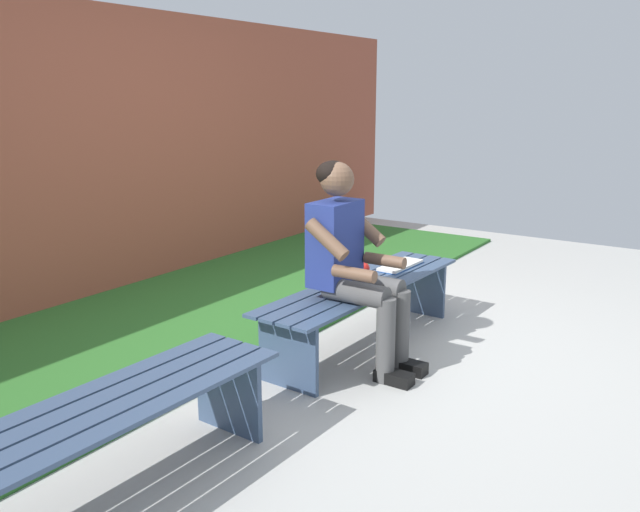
{
  "coord_description": "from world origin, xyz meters",
  "views": [
    {
      "loc": [
        3.49,
        2.01,
        1.61
      ],
      "look_at": [
        0.73,
        0.15,
        0.77
      ],
      "focal_mm": 36.65,
      "sensor_mm": 36.0,
      "label": 1
    }
  ],
  "objects": [
    {
      "name": "brick_wall",
      "position": [
        0.5,
        -2.43,
        1.14
      ],
      "size": [
        9.5,
        0.24,
        2.28
      ],
      "primitive_type": "cube",
      "color": "#9E4C38",
      "rests_on": "ground"
    },
    {
      "name": "bench_near",
      "position": [
        0.0,
        0.0,
        0.33
      ],
      "size": [
        1.83,
        0.5,
        0.42
      ],
      "rotation": [
        0.0,
        0.0,
        -0.03
      ],
      "color": "#384C6B",
      "rests_on": "ground"
    },
    {
      "name": "book_open",
      "position": [
        -0.48,
        0.01,
        0.43
      ],
      "size": [
        0.42,
        0.17,
        0.02
      ],
      "rotation": [
        0.0,
        0.0,
        -0.03
      ],
      "color": "white",
      "rests_on": "bench_near"
    },
    {
      "name": "person_seated",
      "position": [
        0.32,
        0.1,
        0.67
      ],
      "size": [
        0.5,
        0.69,
        1.23
      ],
      "color": "navy",
      "rests_on": "ground"
    },
    {
      "name": "bench_far",
      "position": [
        2.09,
        0.0,
        0.33
      ],
      "size": [
        1.76,
        0.5,
        0.42
      ],
      "rotation": [
        0.0,
        0.0,
        -0.03
      ],
      "color": "#384C6B",
      "rests_on": "ground"
    },
    {
      "name": "ground_plane",
      "position": [
        1.04,
        1.0,
        -0.02
      ],
      "size": [
        10.0,
        7.0,
        0.04
      ],
      "primitive_type": "cube",
      "color": "#B2B2AD"
    },
    {
      "name": "grass_strip",
      "position": [
        1.04,
        -1.55,
        0.01
      ],
      "size": [
        9.0,
        2.35,
        0.03
      ],
      "primitive_type": "cube",
      "color": "#2D6B28",
      "rests_on": "ground"
    },
    {
      "name": "apple",
      "position": [
        -0.16,
        -0.1,
        0.47
      ],
      "size": [
        0.09,
        0.09,
        0.09
      ],
      "primitive_type": "sphere",
      "color": "red",
      "rests_on": "bench_near"
    }
  ]
}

